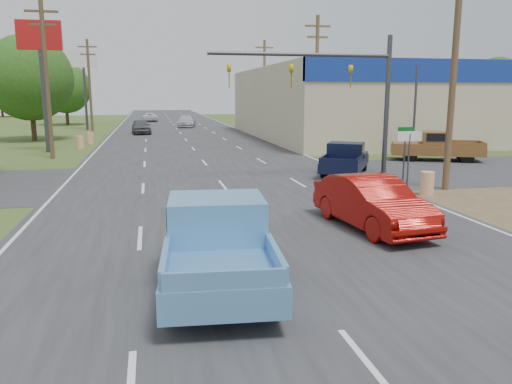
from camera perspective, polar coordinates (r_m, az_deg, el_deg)
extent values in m
plane|color=#465522|center=(8.33, 12.99, -19.08)|extent=(200.00, 200.00, 0.00)
cube|color=#2D2D30|center=(46.78, -8.02, 5.93)|extent=(15.00, 180.00, 0.02)
cube|color=#2D2D30|center=(25.03, -4.47, 1.56)|extent=(120.00, 10.00, 0.02)
cube|color=#B7A88C|center=(58.30, 25.55, 9.21)|extent=(50.00, 28.00, 6.60)
cylinder|color=#4C3823|center=(23.26, 21.65, 12.45)|extent=(0.28, 0.28, 10.00)
cylinder|color=#4C3823|center=(39.58, 6.92, 12.26)|extent=(0.28, 0.28, 10.00)
cube|color=#4C3823|center=(39.89, 7.07, 18.30)|extent=(2.00, 0.14, 0.14)
cube|color=#4C3823|center=(39.80, 7.04, 17.16)|extent=(1.60, 0.14, 0.14)
cylinder|color=#4C3823|center=(56.92, 0.97, 11.96)|extent=(0.28, 0.28, 10.00)
cube|color=#4C3823|center=(57.14, 0.99, 16.18)|extent=(2.00, 0.14, 0.14)
cube|color=#4C3823|center=(57.07, 0.98, 15.38)|extent=(1.60, 0.14, 0.14)
cylinder|color=#4C3823|center=(35.07, -22.80, 11.66)|extent=(0.28, 0.28, 10.00)
cube|color=#4C3823|center=(35.42, -23.33, 18.44)|extent=(2.00, 0.14, 0.14)
cube|color=#4C3823|center=(35.32, -23.23, 17.16)|extent=(1.60, 0.14, 0.14)
cylinder|color=#4C3823|center=(58.83, -18.46, 11.38)|extent=(0.28, 0.28, 10.00)
cube|color=#4C3823|center=(59.04, -18.72, 15.45)|extent=(2.00, 0.14, 0.14)
cube|color=#4C3823|center=(58.98, -18.67, 14.68)|extent=(1.60, 0.14, 0.14)
cylinder|color=#422D19|center=(49.64, -24.11, 7.23)|extent=(0.44, 0.44, 3.24)
sphere|color=#1F4C15|center=(49.59, -24.48, 11.79)|extent=(7.56, 7.56, 7.56)
cylinder|color=#422D19|center=(73.37, -20.78, 8.28)|extent=(0.44, 0.44, 2.88)
sphere|color=#1F4C15|center=(73.32, -20.97, 11.03)|extent=(6.72, 6.72, 6.72)
cylinder|color=#422D19|center=(96.12, 25.64, 8.63)|extent=(0.44, 0.44, 3.60)
sphere|color=#1F4C15|center=(96.12, 25.86, 11.25)|extent=(8.40, 8.40, 8.40)
cylinder|color=#422D19|center=(106.80, 6.27, 9.74)|extent=(0.44, 0.44, 3.42)
sphere|color=#1F4C15|center=(106.78, 6.32, 11.98)|extent=(7.98, 7.98, 7.98)
cylinder|color=#422D19|center=(104.99, -27.05, 8.68)|extent=(0.44, 0.44, 3.78)
cylinder|color=orange|center=(21.91, 18.96, 0.91)|extent=(0.56, 0.56, 1.00)
cylinder|color=orange|center=(29.59, 11.24, 3.81)|extent=(0.56, 0.56, 1.00)
cylinder|color=orange|center=(41.00, -19.42, 5.38)|extent=(0.56, 0.56, 1.00)
cylinder|color=orange|center=(44.92, -18.40, 5.89)|extent=(0.56, 0.56, 1.00)
cylinder|color=#3F3F44|center=(39.18, -23.12, 10.75)|extent=(0.30, 0.30, 9.00)
cube|color=#B21414|center=(39.38, -23.55, 16.13)|extent=(3.00, 0.35, 2.00)
cylinder|color=#3F3F44|center=(62.91, -18.95, 10.84)|extent=(0.30, 0.30, 9.00)
cube|color=white|center=(63.04, -19.17, 14.20)|extent=(3.00, 0.35, 2.00)
cylinder|color=#3F3F44|center=(23.62, 17.02, 3.45)|extent=(0.08, 0.08, 2.40)
cube|color=white|center=(23.50, 17.17, 6.11)|extent=(1.20, 0.05, 0.45)
cylinder|color=#3F3F44|center=(25.21, 16.58, 3.93)|extent=(0.08, 0.08, 2.40)
cube|color=#0C591E|center=(25.09, 16.75, 6.88)|extent=(0.80, 0.04, 0.22)
cylinder|color=#3F3F44|center=(26.24, 14.71, 9.34)|extent=(0.24, 0.24, 7.00)
cylinder|color=#3F3F44|center=(24.63, 5.25, 15.38)|extent=(9.00, 0.18, 0.18)
imported|color=gold|center=(25.44, 10.79, 14.08)|extent=(0.18, 0.40, 1.10)
imported|color=gold|center=(24.46, 4.07, 14.37)|extent=(0.18, 0.40, 1.10)
imported|color=gold|center=(23.81, -3.12, 14.47)|extent=(0.18, 0.40, 1.10)
imported|color=#8F0B06|center=(15.96, 13.11, -1.25)|extent=(2.33, 5.11, 1.63)
cylinder|color=black|center=(12.92, -9.00, -5.68)|extent=(0.41, 0.92, 0.90)
cylinder|color=black|center=(12.98, -0.62, -5.45)|extent=(0.41, 0.92, 0.90)
cylinder|color=black|center=(9.62, -9.67, -11.68)|extent=(0.41, 0.92, 0.90)
cylinder|color=black|center=(9.70, 1.74, -11.31)|extent=(0.41, 0.92, 0.90)
cube|color=#5E99CB|center=(11.17, -4.45, -6.93)|extent=(2.73, 6.00, 0.58)
cube|color=#5E99CB|center=(12.75, -4.84, -2.92)|extent=(2.31, 2.39, 0.20)
cube|color=#5E99CB|center=(11.07, -4.54, -2.99)|extent=(2.21, 1.92, 0.95)
cube|color=black|center=(11.03, -4.55, -2.14)|extent=(2.22, 1.58, 0.50)
cube|color=#5E99CB|center=(8.33, -3.57, -10.06)|extent=(2.06, 0.27, 0.34)
cylinder|color=black|center=(28.26, 8.94, 3.32)|extent=(0.64, 0.81, 0.77)
cylinder|color=black|center=(28.05, 12.22, 3.15)|extent=(0.64, 0.81, 0.77)
cylinder|color=black|center=(25.32, 7.82, 2.46)|extent=(0.64, 0.81, 0.77)
cylinder|color=black|center=(25.08, 11.46, 2.26)|extent=(0.64, 0.81, 0.77)
cube|color=black|center=(26.63, 10.14, 3.28)|extent=(4.19, 5.31, 0.50)
cube|color=black|center=(28.07, 10.61, 4.31)|extent=(2.54, 2.57, 0.17)
cube|color=black|center=(26.65, 10.22, 4.70)|extent=(2.29, 2.19, 0.82)
cube|color=black|center=(26.64, 10.23, 5.01)|extent=(2.17, 1.95, 0.43)
cube|color=black|center=(24.17, 9.33, 3.44)|extent=(1.57, 0.96, 0.29)
cylinder|color=black|center=(32.67, 17.23, 4.07)|extent=(0.91, 0.63, 0.85)
cylinder|color=black|center=(34.45, 16.96, 4.42)|extent=(0.91, 0.63, 0.85)
cylinder|color=black|center=(33.16, 22.96, 3.79)|extent=(0.91, 0.63, 0.85)
cylinder|color=black|center=(34.91, 22.41, 4.15)|extent=(0.91, 0.63, 0.85)
cube|color=brown|center=(33.73, 19.93, 4.51)|extent=(5.93, 4.18, 0.55)
cube|color=brown|center=(33.50, 17.15, 5.25)|extent=(2.74, 2.70, 0.19)
cube|color=brown|center=(33.65, 19.82, 5.75)|extent=(2.31, 2.46, 0.91)
cube|color=black|center=(33.64, 19.84, 6.02)|extent=(2.02, 2.37, 0.48)
cube|color=brown|center=(34.19, 24.50, 4.98)|extent=(0.86, 1.83, 0.32)
imported|color=#4F4F53|center=(54.71, -12.99, 7.30)|extent=(2.24, 4.72, 1.56)
imported|color=silver|center=(65.06, -7.97, 8.01)|extent=(2.91, 5.45, 1.50)
imported|color=white|center=(79.63, -12.06, 8.35)|extent=(2.44, 4.80, 1.30)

